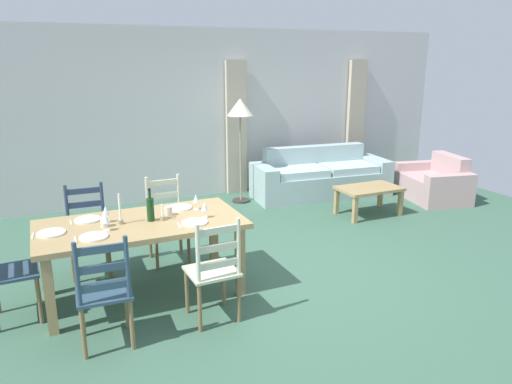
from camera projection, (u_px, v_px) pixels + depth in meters
name	position (u px, v px, depth m)	size (l,w,h in m)	color
ground_plane	(283.00, 272.00, 5.25)	(9.60, 9.60, 0.02)	#395D49
wall_far	(190.00, 115.00, 7.77)	(9.60, 0.16, 2.70)	silver
curtain_panel_left	(236.00, 129.00, 8.02)	(0.35, 0.08, 2.20)	#B9AB92
curtain_panel_right	(356.00, 121.00, 8.97)	(0.35, 0.08, 2.20)	#B9AB92
dining_table	(141.00, 231.00, 4.56)	(1.90, 0.96, 0.75)	#A28555
dining_chair_near_left	(104.00, 292.00, 3.76)	(0.44, 0.42, 0.96)	#2C4659
dining_chair_near_right	(214.00, 270.00, 4.14)	(0.43, 0.41, 0.96)	beige
dining_chair_far_left	(88.00, 230.00, 5.10)	(0.44, 0.42, 0.96)	#2F405B
dining_chair_far_right	(167.00, 219.00, 5.44)	(0.42, 0.40, 0.96)	beige
dining_chair_head_west	(6.00, 270.00, 4.15)	(0.41, 0.43, 0.96)	#2B4359
dinner_plate_near_left	(94.00, 237.00, 4.13)	(0.24, 0.24, 0.02)	white
fork_near_left	(75.00, 240.00, 4.07)	(0.02, 0.17, 0.01)	silver
dinner_plate_near_right	(195.00, 222.00, 4.49)	(0.24, 0.24, 0.02)	white
fork_near_right	(179.00, 225.00, 4.43)	(0.02, 0.17, 0.01)	silver
dinner_plate_far_left	(88.00, 220.00, 4.57)	(0.24, 0.24, 0.02)	white
fork_far_left	(71.00, 222.00, 4.51)	(0.02, 0.17, 0.01)	silver
dinner_plate_far_right	(180.00, 208.00, 4.93)	(0.24, 0.24, 0.02)	white
fork_far_right	(166.00, 210.00, 4.87)	(0.02, 0.17, 0.01)	silver
dinner_plate_head_west	(51.00, 233.00, 4.22)	(0.24, 0.24, 0.02)	white
fork_head_west	(33.00, 236.00, 4.16)	(0.02, 0.17, 0.01)	silver
wine_bottle	(150.00, 209.00, 4.53)	(0.07, 0.07, 0.32)	#143819
wine_glass_near_left	(106.00, 219.00, 4.27)	(0.06, 0.06, 0.16)	white
wine_glass_near_right	(204.00, 207.00, 4.62)	(0.06, 0.06, 0.16)	white
wine_glass_far_left	(106.00, 211.00, 4.49)	(0.06, 0.06, 0.16)	white
wine_glass_far_right	(196.00, 199.00, 4.87)	(0.06, 0.06, 0.16)	white
coffee_cup_primary	(169.00, 211.00, 4.71)	(0.07, 0.07, 0.09)	beige
coffee_cup_secondary	(104.00, 222.00, 4.39)	(0.07, 0.07, 0.09)	beige
candle_tall	(120.00, 215.00, 4.46)	(0.05, 0.05, 0.29)	#998C66
candle_short	(163.00, 216.00, 4.57)	(0.05, 0.05, 0.16)	#998C66
couch	(320.00, 178.00, 8.08)	(2.35, 1.02, 0.80)	#9AB3B3
coffee_table	(369.00, 191.00, 7.04)	(0.90, 0.56, 0.42)	#A28555
armchair_upholstered	(436.00, 184.00, 7.88)	(1.03, 1.30, 0.72)	#B99695
standing_lamp	(240.00, 114.00, 7.41)	(0.40, 0.40, 1.64)	#332D28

